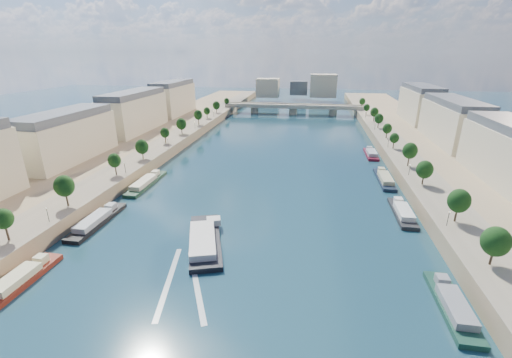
% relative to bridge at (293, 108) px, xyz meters
% --- Properties ---
extents(ground, '(700.00, 700.00, 0.00)m').
position_rel_bridge_xyz_m(ground, '(0.00, -140.86, -5.08)').
color(ground, '#0B2533').
rests_on(ground, ground).
extents(quay_left, '(44.00, 520.00, 5.00)m').
position_rel_bridge_xyz_m(quay_left, '(-72.00, -140.86, -2.58)').
color(quay_left, '#9E8460').
rests_on(quay_left, ground).
extents(quay_right, '(44.00, 520.00, 5.00)m').
position_rel_bridge_xyz_m(quay_right, '(72.00, -140.86, -2.58)').
color(quay_right, '#9E8460').
rests_on(quay_right, ground).
extents(pave_left, '(14.00, 520.00, 0.10)m').
position_rel_bridge_xyz_m(pave_left, '(-57.00, -140.86, -0.03)').
color(pave_left, gray).
rests_on(pave_left, quay_left).
extents(pave_right, '(14.00, 520.00, 0.10)m').
position_rel_bridge_xyz_m(pave_right, '(57.00, -140.86, -0.03)').
color(pave_right, gray).
rests_on(pave_right, quay_right).
extents(trees_left, '(4.80, 268.80, 8.26)m').
position_rel_bridge_xyz_m(trees_left, '(-55.00, -138.86, 5.39)').
color(trees_left, '#382B1E').
rests_on(trees_left, ground).
extents(trees_right, '(4.80, 268.80, 8.26)m').
position_rel_bridge_xyz_m(trees_right, '(55.00, -130.86, 5.39)').
color(trees_right, '#382B1E').
rests_on(trees_right, ground).
extents(lamps_left, '(0.36, 200.36, 4.28)m').
position_rel_bridge_xyz_m(lamps_left, '(-52.50, -150.86, 2.70)').
color(lamps_left, black).
rests_on(lamps_left, ground).
extents(lamps_right, '(0.36, 200.36, 4.28)m').
position_rel_bridge_xyz_m(lamps_right, '(52.50, -135.86, 2.70)').
color(lamps_right, black).
rests_on(lamps_right, ground).
extents(buildings_left, '(16.00, 226.00, 23.20)m').
position_rel_bridge_xyz_m(buildings_left, '(-85.00, -128.86, 11.37)').
color(buildings_left, beige).
rests_on(buildings_left, ground).
extents(buildings_right, '(16.00, 226.00, 23.20)m').
position_rel_bridge_xyz_m(buildings_right, '(85.00, -128.86, 11.37)').
color(buildings_right, beige).
rests_on(buildings_right, ground).
extents(skyline, '(79.00, 42.00, 22.00)m').
position_rel_bridge_xyz_m(skyline, '(3.19, 78.66, 9.57)').
color(skyline, beige).
rests_on(skyline, ground).
extents(bridge, '(112.00, 12.00, 8.15)m').
position_rel_bridge_xyz_m(bridge, '(0.00, 0.00, 0.00)').
color(bridge, '#C1B79E').
rests_on(bridge, ground).
extents(tour_barge, '(16.11, 28.65, 3.77)m').
position_rel_bridge_xyz_m(tour_barge, '(-10.47, -206.73, -4.05)').
color(tour_barge, black).
rests_on(tour_barge, ground).
extents(wake, '(15.60, 25.74, 0.04)m').
position_rel_bridge_xyz_m(wake, '(-10.47, -223.33, -5.06)').
color(wake, silver).
rests_on(wake, ground).
extents(moored_barges_left, '(5.00, 116.28, 3.60)m').
position_rel_bridge_xyz_m(moored_barges_left, '(-45.50, -211.86, -4.24)').
color(moored_barges_left, '#171D32').
rests_on(moored_barges_left, ground).
extents(moored_barges_right, '(5.00, 164.77, 3.60)m').
position_rel_bridge_xyz_m(moored_barges_right, '(45.50, -187.60, -4.24)').
color(moored_barges_right, black).
rests_on(moored_barges_right, ground).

